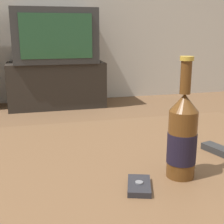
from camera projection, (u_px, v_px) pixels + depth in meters
coffee_table at (111, 185)px, 0.87m from camera, size 1.24×0.89×0.47m
tv_stand at (57, 84)px, 3.47m from camera, size 1.04×0.48×0.49m
television at (54, 36)px, 3.33m from camera, size 0.87×0.57×0.56m
beer_bottle at (182, 137)px, 0.77m from camera, size 0.07×0.07×0.30m
cell_phone at (139, 186)px, 0.73m from camera, size 0.08×0.10×0.02m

